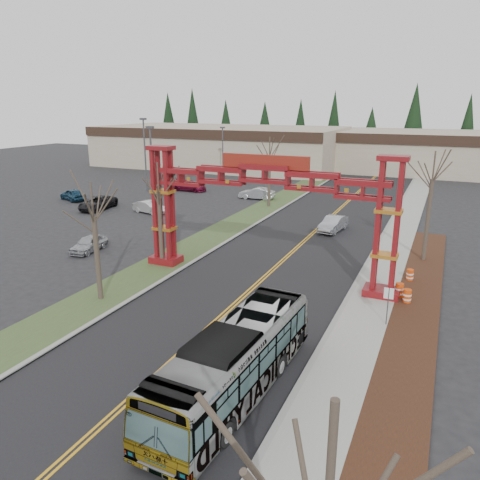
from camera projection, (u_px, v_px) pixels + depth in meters
The scene contains 32 objects.
ground at pixel (84, 442), 16.98m from camera, with size 200.00×200.00×0.00m, color black.
road at pixel (294, 251), 38.90m from camera, with size 12.00×110.00×0.02m, color black.
lane_line_left at pixel (292, 250), 38.94m from camera, with size 0.12×100.00×0.01m, color orange.
lane_line_right at pixel (295, 251), 38.85m from camera, with size 0.12×100.00×0.01m, color orange.
curb_right at pixel (369, 260), 36.48m from camera, with size 0.30×110.00×0.15m, color gray.
sidewalk_right at pixel (388, 262), 35.92m from camera, with size 2.60×110.00×0.14m, color gray.
landscape_strip at pixel (405, 366), 21.76m from camera, with size 2.60×50.00×0.12m, color black.
grass_median at pixel (209, 239), 42.01m from camera, with size 4.00×110.00×0.08m, color #384A25.
curb_left at pixel (227, 241), 41.28m from camera, with size 0.30×110.00×0.15m, color gray.
gateway_arch at pixel (265, 194), 31.08m from camera, with size 18.20×1.60×8.90m.
retail_building_west at pixel (220, 146), 90.71m from camera, with size 46.00×22.30×7.50m.
retail_building_east at pixel (444, 152), 82.20m from camera, with size 38.00×20.30×7.00m.
conifer_treeline at pixel (396, 130), 95.72m from camera, with size 116.10×5.60×13.00m.
transit_bus at pixel (235, 362), 19.35m from camera, with size 2.57×10.98×3.06m, color #A3A4AA.
silver_sedan at pixel (333, 224), 44.68m from camera, with size 1.54×4.41×1.45m, color #A5A8AD.
parked_car_near_a at pixel (89, 244), 38.61m from camera, with size 1.56×3.89×1.32m, color #A3A6AB.
parked_car_near_b at pixel (149, 207), 52.08m from camera, with size 1.44×4.14×1.36m, color silver.
parked_car_near_c at pixel (98, 203), 53.90m from camera, with size 2.49×5.41×1.50m, color black.
parked_car_mid_a at pixel (189, 186), 65.31m from camera, with size 2.04×5.02×1.46m, color maroon.
parked_car_mid_b at pixel (73, 194), 58.89m from camera, with size 1.78×4.43×1.51m, color navy.
parked_car_far_a at pixel (257, 193), 59.65m from camera, with size 1.58×4.52×1.49m, color #B6BABF.
bare_tree_median_near at pixel (94, 217), 27.81m from camera, with size 3.18×3.18×7.42m.
bare_tree_median_mid at pixel (159, 192), 33.83m from camera, with size 3.22×3.22×7.78m.
bare_tree_median_far at pixel (270, 157), 53.86m from camera, with size 3.45×3.45×8.13m.
bare_tree_right_far at pixel (432, 180), 34.69m from camera, with size 3.17×3.17×8.47m.
light_pole_near at pixel (152, 164), 50.67m from camera, with size 0.82×0.41×9.48m.
light_pole_mid at pixel (145, 150), 63.60m from camera, with size 0.86×0.43×9.92m.
light_pole_far at pixel (223, 150), 71.89m from camera, with size 0.73×0.36×8.37m.
street_sign at pixel (388, 299), 25.27m from camera, with size 0.52×0.07×2.28m.
barrel_south at pixel (407, 297), 28.53m from camera, with size 0.50×0.50×0.93m.
barrel_mid at pixel (399, 291), 29.34m from camera, with size 0.53×0.53×0.99m.
barrel_north at pixel (410, 275), 32.10m from camera, with size 0.48×0.48×0.88m.
Camera 1 is at (10.97, -10.69, 11.82)m, focal length 35.00 mm.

